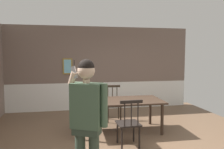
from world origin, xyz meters
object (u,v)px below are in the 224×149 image
(chair_near_window, at_px, (129,123))
(person_figure, at_px, (87,115))
(dining_table, at_px, (120,103))
(chair_by_doorway, at_px, (113,104))

(chair_near_window, bearing_deg, person_figure, -128.64)
(dining_table, height_order, person_figure, person_figure)
(person_figure, bearing_deg, chair_by_doorway, -82.11)
(dining_table, distance_m, chair_by_doorway, 0.91)
(chair_by_doorway, distance_m, person_figure, 3.17)
(dining_table, relative_size, person_figure, 1.15)
(chair_by_doorway, bearing_deg, dining_table, 91.93)
(dining_table, distance_m, person_figure, 2.31)
(dining_table, xyz_separation_m, chair_by_doorway, (0.02, 0.88, -0.21))
(dining_table, bearing_deg, chair_near_window, -90.98)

